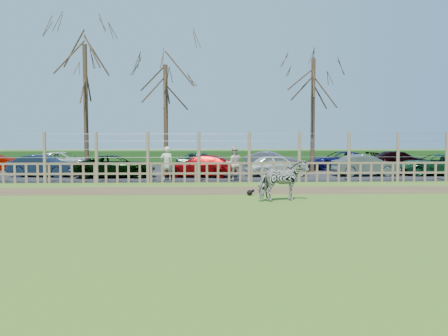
{
  "coord_description": "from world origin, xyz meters",
  "views": [
    {
      "loc": [
        0.15,
        -16.59,
        2.44
      ],
      "look_at": [
        1.0,
        2.5,
        1.1
      ],
      "focal_mm": 40.0,
      "sensor_mm": 36.0,
      "label": 1
    }
  ],
  "objects_px": {
    "tree_left": "(85,77)",
    "car_4": "(277,165)",
    "car_12": "(339,160)",
    "tree_mid": "(166,92)",
    "car_11": "(272,161)",
    "car_10": "(202,161)",
    "visitor_b": "(234,164)",
    "car_5": "(366,165)",
    "car_2": "(115,166)",
    "visitor_a": "(167,163)",
    "car_3": "(200,166)",
    "tree_right": "(313,87)",
    "zebra": "(283,180)",
    "crow": "(250,192)",
    "car_6": "(435,165)",
    "car_1": "(43,166)",
    "car_13": "(399,160)",
    "car_8": "(63,161)"
  },
  "relations": [
    {
      "from": "car_5",
      "to": "car_2",
      "type": "bearing_deg",
      "value": 87.14
    },
    {
      "from": "tree_right",
      "to": "car_4",
      "type": "relative_size",
      "value": 2.09
    },
    {
      "from": "visitor_b",
      "to": "car_12",
      "type": "xyz_separation_m",
      "value": [
        7.45,
        7.28,
        -0.26
      ]
    },
    {
      "from": "tree_mid",
      "to": "car_13",
      "type": "bearing_deg",
      "value": 9.11
    },
    {
      "from": "visitor_b",
      "to": "car_3",
      "type": "height_order",
      "value": "visitor_b"
    },
    {
      "from": "zebra",
      "to": "car_4",
      "type": "distance_m",
      "value": 10.08
    },
    {
      "from": "car_11",
      "to": "car_13",
      "type": "relative_size",
      "value": 0.88
    },
    {
      "from": "tree_mid",
      "to": "car_11",
      "type": "relative_size",
      "value": 1.87
    },
    {
      "from": "car_1",
      "to": "car_8",
      "type": "distance_m",
      "value": 4.42
    },
    {
      "from": "tree_left",
      "to": "car_5",
      "type": "bearing_deg",
      "value": -5.55
    },
    {
      "from": "car_10",
      "to": "tree_mid",
      "type": "bearing_deg",
      "value": 142.09
    },
    {
      "from": "visitor_b",
      "to": "car_12",
      "type": "bearing_deg",
      "value": -139.96
    },
    {
      "from": "tree_mid",
      "to": "car_4",
      "type": "distance_m",
      "value": 8.02
    },
    {
      "from": "visitor_b",
      "to": "car_5",
      "type": "bearing_deg",
      "value": -166.58
    },
    {
      "from": "visitor_a",
      "to": "car_4",
      "type": "relative_size",
      "value": 0.49
    },
    {
      "from": "car_4",
      "to": "car_11",
      "type": "xyz_separation_m",
      "value": [
        0.35,
        4.61,
        0.0
      ]
    },
    {
      "from": "car_12",
      "to": "crow",
      "type": "bearing_deg",
      "value": -29.76
    },
    {
      "from": "zebra",
      "to": "crow",
      "type": "distance_m",
      "value": 2.06
    },
    {
      "from": "tree_right",
      "to": "car_8",
      "type": "distance_m",
      "value": 16.46
    },
    {
      "from": "car_12",
      "to": "tree_mid",
      "type": "bearing_deg",
      "value": -79.3
    },
    {
      "from": "car_12",
      "to": "car_10",
      "type": "bearing_deg",
      "value": -93.18
    },
    {
      "from": "tree_left",
      "to": "crow",
      "type": "xyz_separation_m",
      "value": [
        8.53,
        -9.76,
        -5.5
      ]
    },
    {
      "from": "car_3",
      "to": "car_12",
      "type": "height_order",
      "value": "same"
    },
    {
      "from": "car_1",
      "to": "car_6",
      "type": "bearing_deg",
      "value": -83.23
    },
    {
      "from": "visitor_a",
      "to": "crow",
      "type": "distance_m",
      "value": 7.17
    },
    {
      "from": "tree_mid",
      "to": "car_11",
      "type": "distance_m",
      "value": 8.21
    },
    {
      "from": "visitor_a",
      "to": "visitor_b",
      "type": "bearing_deg",
      "value": 166.58
    },
    {
      "from": "car_10",
      "to": "car_6",
      "type": "bearing_deg",
      "value": -109.03
    },
    {
      "from": "tree_right",
      "to": "car_12",
      "type": "height_order",
      "value": "tree_right"
    },
    {
      "from": "car_4",
      "to": "car_12",
      "type": "relative_size",
      "value": 0.82
    },
    {
      "from": "car_6",
      "to": "car_10",
      "type": "xyz_separation_m",
      "value": [
        -13.26,
        4.94,
        0.0
      ]
    },
    {
      "from": "car_10",
      "to": "car_5",
      "type": "bearing_deg",
      "value": -118.21
    },
    {
      "from": "visitor_b",
      "to": "car_5",
      "type": "height_order",
      "value": "visitor_b"
    },
    {
      "from": "car_1",
      "to": "visitor_b",
      "type": "bearing_deg",
      "value": -97.88
    },
    {
      "from": "tree_left",
      "to": "crow",
      "type": "bearing_deg",
      "value": -48.85
    },
    {
      "from": "tree_left",
      "to": "crow",
      "type": "distance_m",
      "value": 14.08
    },
    {
      "from": "visitor_a",
      "to": "car_12",
      "type": "distance_m",
      "value": 12.91
    },
    {
      "from": "crow",
      "to": "visitor_b",
      "type": "bearing_deg",
      "value": 92.55
    },
    {
      "from": "tree_mid",
      "to": "car_3",
      "type": "height_order",
      "value": "tree_mid"
    },
    {
      "from": "tree_mid",
      "to": "zebra",
      "type": "bearing_deg",
      "value": -67.92
    },
    {
      "from": "crow",
      "to": "car_8",
      "type": "height_order",
      "value": "car_8"
    },
    {
      "from": "car_2",
      "to": "car_11",
      "type": "bearing_deg",
      "value": -65.85
    },
    {
      "from": "tree_left",
      "to": "tree_right",
      "type": "relative_size",
      "value": 1.07
    },
    {
      "from": "car_4",
      "to": "car_11",
      "type": "bearing_deg",
      "value": -11.35
    },
    {
      "from": "car_12",
      "to": "car_6",
      "type": "bearing_deg",
      "value": 41.62
    },
    {
      "from": "visitor_a",
      "to": "car_2",
      "type": "distance_m",
      "value": 3.44
    },
    {
      "from": "car_3",
      "to": "tree_left",
      "type": "bearing_deg",
      "value": -99.22
    },
    {
      "from": "visitor_b",
      "to": "tree_left",
      "type": "bearing_deg",
      "value": -29.93
    },
    {
      "from": "tree_left",
      "to": "car_4",
      "type": "distance_m",
      "value": 12.03
    },
    {
      "from": "tree_right",
      "to": "car_3",
      "type": "relative_size",
      "value": 1.78
    }
  ]
}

